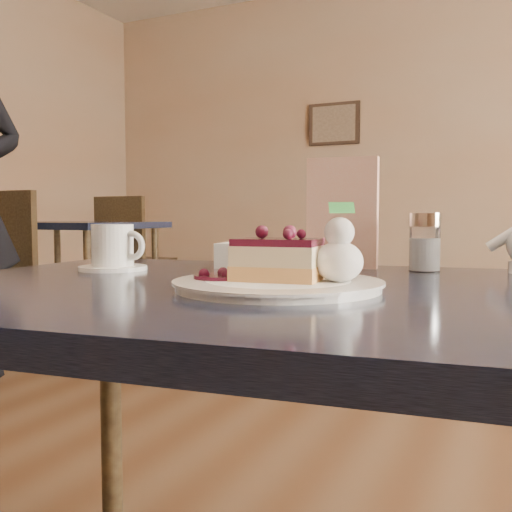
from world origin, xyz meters
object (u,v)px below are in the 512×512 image
at_px(main_table, 287,337).
at_px(dessert_plate, 278,285).
at_px(bg_table_far_left, 72,328).
at_px(coffee_set, 114,250).
at_px(cheesecake_slice, 278,260).

bearing_deg(main_table, dessert_plate, -90.00).
distance_m(main_table, bg_table_far_left, 3.23).
height_order(main_table, coffee_set, coffee_set).
relative_size(dessert_plate, bg_table_far_left, 0.15).
bearing_deg(cheesecake_slice, dessert_plate, 0.00).
distance_m(main_table, dessert_plate, 0.09).
bearing_deg(bg_table_far_left, main_table, -41.46).
bearing_deg(bg_table_far_left, dessert_plate, -42.04).
bearing_deg(dessert_plate, cheesecake_slice, 0.00).
relative_size(main_table, coffee_set, 9.15).
bearing_deg(coffee_set, bg_table_far_left, 134.55).
xyz_separation_m(dessert_plate, bg_table_far_left, (-2.38, 2.16, -0.65)).
height_order(main_table, bg_table_far_left, bg_table_far_left).
xyz_separation_m(dessert_plate, coffee_set, (-0.38, 0.13, 0.03)).
xyz_separation_m(main_table, cheesecake_slice, (0.00, -0.05, 0.12)).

